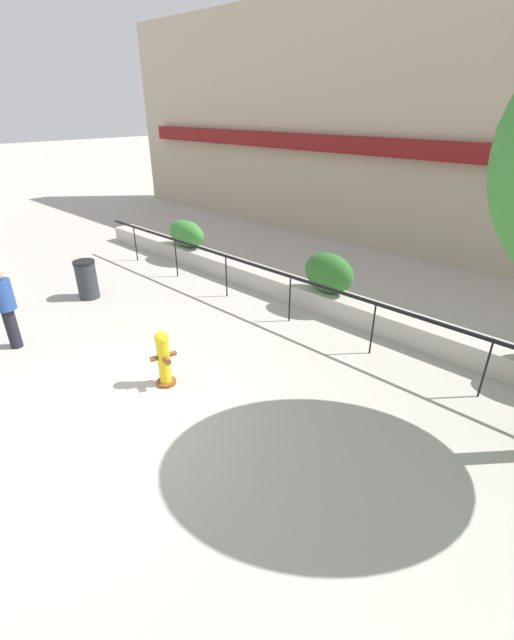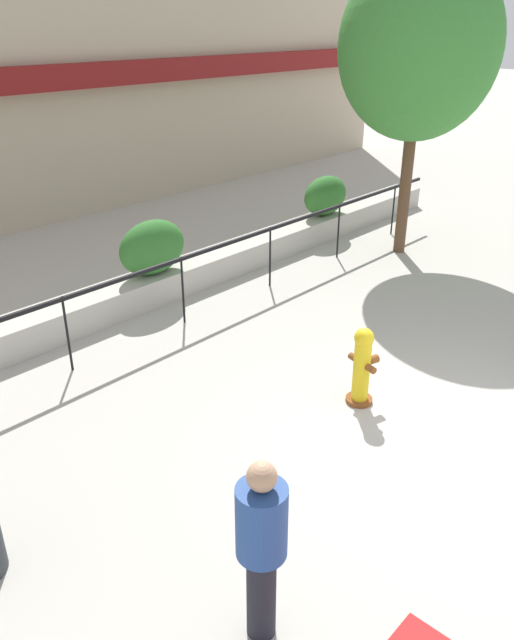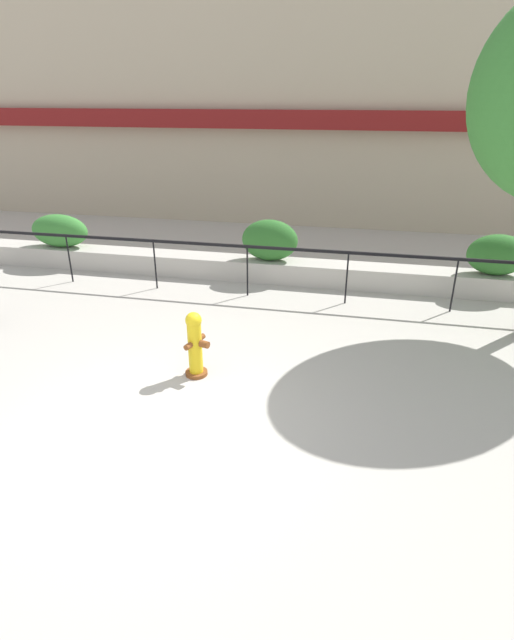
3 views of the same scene
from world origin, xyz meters
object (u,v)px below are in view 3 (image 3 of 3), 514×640
(fire_hydrant, at_px, (195,344))
(hedge_bush_0, at_px, (60,231))
(hedge_bush_1, at_px, (270,240))
(hedge_bush_2, at_px, (498,255))

(fire_hydrant, bearing_deg, hedge_bush_0, 138.09)
(hedge_bush_1, distance_m, fire_hydrant, 4.64)
(hedge_bush_0, distance_m, hedge_bush_2, 10.42)
(hedge_bush_0, distance_m, fire_hydrant, 6.92)
(hedge_bush_0, relative_size, hedge_bush_1, 1.16)
(hedge_bush_0, height_order, fire_hydrant, hedge_bush_0)
(hedge_bush_0, relative_size, fire_hydrant, 1.41)
(hedge_bush_0, xyz_separation_m, fire_hydrant, (5.14, -4.61, -0.36))
(fire_hydrant, bearing_deg, hedge_bush_2, 41.14)
(hedge_bush_2, height_order, fire_hydrant, hedge_bush_2)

